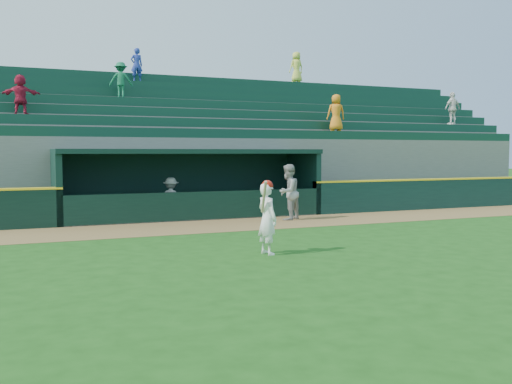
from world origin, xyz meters
TOP-DOWN VIEW (x-y plane):
  - ground at (0.00, 0.00)m, footprint 120.00×120.00m
  - warning_track at (0.00, 4.90)m, footprint 40.00×3.00m
  - field_wall_right at (12.25, 6.55)m, footprint 15.50×0.30m
  - wall_stripe_right at (12.25, 6.55)m, footprint 15.50×0.32m
  - dugout_player_front at (2.84, 5.43)m, footprint 1.19×1.13m
  - dugout_player_inside at (-0.84, 7.24)m, footprint 1.09×0.89m
  - dugout at (0.00, 8.00)m, footprint 9.40×2.80m
  - stands at (0.00, 12.57)m, footprint 34.50×6.27m
  - batter_at_plate at (-0.55, -0.36)m, footprint 0.53×0.81m

SIDE VIEW (x-z plane):
  - ground at x=0.00m, z-range 0.00..0.00m
  - warning_track at x=0.00m, z-range 0.00..0.01m
  - field_wall_right at x=12.25m, z-range 0.00..1.20m
  - dugout_player_inside at x=-0.84m, z-range 0.00..1.47m
  - batter_at_plate at x=-0.55m, z-range 0.00..1.73m
  - dugout_player_front at x=2.84m, z-range 0.00..1.94m
  - wall_stripe_right at x=12.25m, z-range 1.20..1.26m
  - dugout at x=0.00m, z-range 0.13..2.59m
  - stands at x=0.00m, z-range -1.39..6.17m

